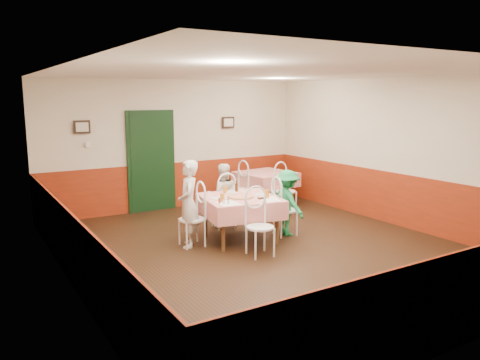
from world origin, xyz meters
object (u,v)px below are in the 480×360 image
second_table (266,189)px  chair_left (192,219)px  chair_second_a (237,189)px  chair_right (285,210)px  chair_near (260,227)px  beer_bottle (236,187)px  main_table (240,219)px  glass_a (222,198)px  wallet (261,198)px  diner_left (189,204)px  diner_right (287,203)px  chair_far (223,204)px  glass_b (267,194)px  chair_second_b (286,191)px  glass_c (225,189)px  pizza (241,197)px  diner_far (222,196)px

second_table → chair_left: bearing=-146.2°
chair_second_a → chair_right: bearing=-14.6°
chair_near → beer_bottle: (0.29, 1.20, 0.41)m
main_table → second_table: size_ratio=1.09×
chair_near → glass_a: size_ratio=6.87×
wallet → diner_left: bearing=166.6°
chair_second_a → diner_left: diner_left is taller
diner_right → chair_far: bearing=34.2°
chair_near → beer_bottle: beer_bottle is taller
glass_b → wallet: bearing=-172.9°
chair_second_b → diner_right: 1.69m
chair_second_b → glass_c: chair_second_b is taller
chair_second_a → pizza: 2.33m
chair_right → diner_left: bearing=86.2°
second_table → chair_far: size_ratio=1.24×
chair_left → chair_near: same height
chair_second_a → diner_right: bearing=-13.2°
beer_bottle → chair_second_b: bearing=26.1°
second_table → beer_bottle: size_ratio=5.73×
main_table → diner_left: (-0.89, 0.15, 0.34)m
beer_bottle → diner_left: bearing=-168.3°
glass_b → chair_far: bearing=99.8°
main_table → diner_right: 0.92m
second_table → glass_b: bearing=-124.0°
chair_left → glass_b: bearing=71.4°
glass_b → wallet: glass_b is taller
glass_b → glass_a: bearing=170.5°
chair_second_a → diner_far: diner_far is taller
chair_second_a → diner_left: 2.72m
second_table → glass_a: (-2.32, -2.14, 0.45)m
chair_far → glass_b: size_ratio=6.40×
chair_near → glass_b: same height
main_table → second_table: same height
second_table → glass_a: 3.18m
chair_right → beer_bottle: beer_bottle is taller
chair_near → diner_right: bearing=40.0°
chair_left → diner_far: (0.99, 0.74, 0.16)m
pizza → wallet: (0.24, -0.28, -0.00)m
chair_second_b → chair_second_a: bearing=128.2°
main_table → diner_far: (0.15, 0.89, 0.23)m
chair_near → pizza: size_ratio=2.06×
main_table → chair_second_b: (1.88, 1.21, 0.08)m
beer_bottle → wallet: bearing=-84.0°
glass_c → chair_second_b: bearing=22.5°
glass_a → diner_right: size_ratio=0.11×
glass_a → chair_second_b: bearing=31.0°
glass_a → wallet: 0.68m
chair_near → diner_right: diner_right is taller
chair_second_b → pizza: bearing=-153.1°
chair_near → main_table: bearing=86.6°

